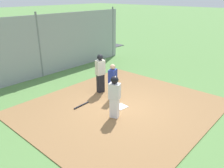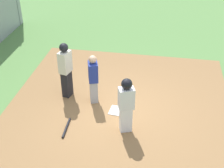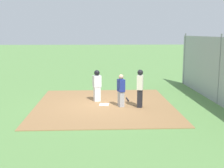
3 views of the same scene
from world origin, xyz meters
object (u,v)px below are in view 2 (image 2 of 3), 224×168
runner (126,103)px  baseball_bat (66,128)px  umpire (66,69)px  home_plate (117,111)px  catcher (93,79)px

runner → baseball_bat: size_ratio=2.06×
umpire → baseball_bat: size_ratio=2.28×
umpire → baseball_bat: bearing=-60.5°
home_plate → catcher: catcher is taller
home_plate → umpire: bearing=-108.2°
home_plate → umpire: umpire is taller
runner → catcher: bearing=23.3°
catcher → home_plate: bearing=-44.7°
umpire → catcher: bearing=4.9°
home_plate → runner: 1.19m
umpire → runner: (1.28, 1.95, -0.03)m
catcher → baseball_bat: 1.62m
umpire → runner: size_ratio=1.11×
catcher → umpire: umpire is taller
home_plate → baseball_bat: size_ratio=0.58×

